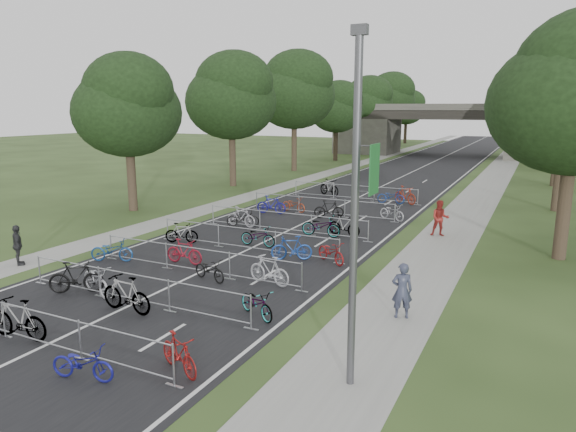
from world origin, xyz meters
The scene contains 56 objects.
ground centered at (0.00, 0.00, 0.00)m, with size 200.00×200.00×0.00m, color #2B401B.
road centered at (0.00, 50.00, 0.01)m, with size 11.00×140.00×0.01m, color black.
sidewalk_right centered at (8.00, 50.00, 0.01)m, with size 3.00×140.00×0.01m, color gray.
sidewalk_left centered at (-7.50, 50.00, 0.01)m, with size 2.00×140.00×0.01m, color gray.
lane_markings centered at (0.00, 50.00, 0.00)m, with size 0.12×140.00×0.00m, color silver.
overpass_bridge centered at (0.00, 65.00, 3.53)m, with size 31.00×8.00×7.05m.
lamppost centered at (8.33, 2.00, 4.28)m, with size 0.61×0.65×8.21m.
tree_left_0 centered at (-11.39, 15.93, 6.49)m, with size 6.72×6.72×10.25m.
tree_left_1 centered at (-11.39, 27.93, 7.30)m, with size 7.56×7.56×11.53m.
tree_right_1 centered at (13.11, 27.93, 7.90)m, with size 8.18×8.18×12.47m.
tree_left_2 centered at (-11.39, 39.93, 8.12)m, with size 8.40×8.40×12.81m.
tree_right_2 centered at (13.11, 39.93, 5.95)m, with size 6.16×6.16×9.39m.
tree_left_3 centered at (-11.39, 51.93, 6.49)m, with size 6.72×6.72×10.25m.
tree_right_3 centered at (13.11, 51.93, 6.92)m, with size 7.17×7.17×10.93m.
tree_left_4 centered at (-11.39, 63.93, 7.30)m, with size 7.56×7.56×11.53m.
tree_right_4 centered at (13.11, 63.93, 7.90)m, with size 8.18×8.18×12.47m.
tree_left_5 centered at (-11.39, 75.93, 8.12)m, with size 8.40×8.40×12.81m.
tree_right_5 centered at (13.11, 75.93, 5.95)m, with size 6.16×6.16×9.39m.
tree_left_6 centered at (-11.39, 87.93, 6.49)m, with size 6.72×6.72×10.25m.
tree_right_6 centered at (13.11, 87.93, 6.92)m, with size 7.17×7.17×10.93m.
barrier_row_0 centered at (0.00, 0.00, 0.55)m, with size 9.70×0.08×1.10m.
barrier_row_1 centered at (0.00, 3.60, 0.55)m, with size 9.70×0.08×1.10m.
barrier_row_2 centered at (0.00, 7.20, 0.55)m, with size 9.70×0.08×1.10m.
barrier_row_3 centered at (0.00, 11.00, 0.55)m, with size 9.70×0.08×1.10m.
barrier_row_4 centered at (0.00, 15.00, 0.55)m, with size 9.70×0.08×1.10m.
barrier_row_5 centered at (0.00, 20.00, 0.55)m, with size 9.70×0.08×1.10m.
barrier_row_6 centered at (0.00, 26.00, 0.55)m, with size 9.70×0.08×1.10m.
bike_1 centered at (-1.01, 0.08, 0.61)m, with size 0.57×2.03×1.22m, color #A3A5AB.
bike_2 centered at (2.43, -0.74, 0.44)m, with size 0.58×1.68×0.88m, color navy.
bike_3 centered at (4.30, 0.59, 0.51)m, with size 0.48×1.68×1.01m, color maroon.
bike_4 centered at (-2.54, 3.49, 0.58)m, with size 0.55×1.94×1.16m, color black.
bike_5 centered at (-1.83, 3.73, 0.53)m, with size 0.70×2.01×1.06m, color #A9A9B1.
bike_6 centered at (0.33, 2.95, 0.62)m, with size 0.58×2.05×1.23m, color #A3A5AB.
bike_7 centered at (4.30, 4.48, 0.46)m, with size 0.61×1.75×0.92m, color #A3A5AB.
bike_8 centered at (-4.30, 6.95, 0.49)m, with size 0.65×1.85×0.97m, color #19488D.
bike_9 centered at (-1.27, 8.04, 0.54)m, with size 0.50×1.79×1.07m, color maroon.
bike_10 centered at (0.93, 6.73, 0.44)m, with size 0.58×1.66×0.87m, color black.
bike_11 centered at (3.19, 7.36, 0.56)m, with size 0.52×1.85×1.11m, color #B7B8BF.
bike_12 centered at (-3.54, 10.77, 0.50)m, with size 0.47×1.66×1.00m, color #A3A5AB.
bike_13 centered at (0.11, 11.91, 0.48)m, with size 0.64×1.84×0.96m, color #A3A5AB.
bike_14 centered at (2.57, 10.55, 0.54)m, with size 0.51×1.81×1.09m, color #1B4095.
bike_15 centered at (4.24, 10.96, 0.47)m, with size 0.63×1.80×0.94m, color maroon.
bike_16 centered at (-2.69, 15.12, 0.48)m, with size 0.63×1.81×0.95m, color black.
bike_17 centered at (-2.76, 15.07, 0.56)m, with size 0.53×1.86×1.12m, color #A19FA7.
bike_18 centered at (2.08, 15.00, 0.55)m, with size 0.73×2.09×1.10m, color #A3A5AB.
bike_19 centered at (3.11, 15.63, 0.55)m, with size 0.52×1.83×1.10m, color #A3A5AB.
bike_20 centered at (-2.96, 18.99, 0.57)m, with size 0.54×1.90×1.14m, color navy.
bike_21 centered at (-1.97, 20.17, 0.47)m, with size 0.63×1.80×0.94m, color #973316.
bike_22 centered at (0.75, 19.39, 0.54)m, with size 0.51×1.79×1.08m, color black.
bike_23 centered at (4.30, 20.51, 0.49)m, with size 0.65×1.86×0.98m, color #A5A5AD.
bike_25 centered at (-2.24, 26.91, 0.63)m, with size 0.59×2.08×1.25m, color #A3A5AB.
bike_26 centered at (2.81, 25.76, 0.50)m, with size 0.66×1.89×1.00m, color navy.
bike_27 centered at (3.71, 26.12, 0.61)m, with size 0.57×2.02×1.22m, color #9D2A16.
pedestrian_a centered at (8.40, 6.46, 0.90)m, with size 0.66×0.43×1.80m, color #32364B.
pedestrian_b centered at (7.53, 17.82, 0.93)m, with size 0.91×0.71×1.87m, color maroon.
pedestrian_c centered at (-7.40, 4.79, 0.86)m, with size 1.01×0.42×1.72m, color #272729.
Camera 1 is at (11.96, -8.75, 6.50)m, focal length 32.00 mm.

